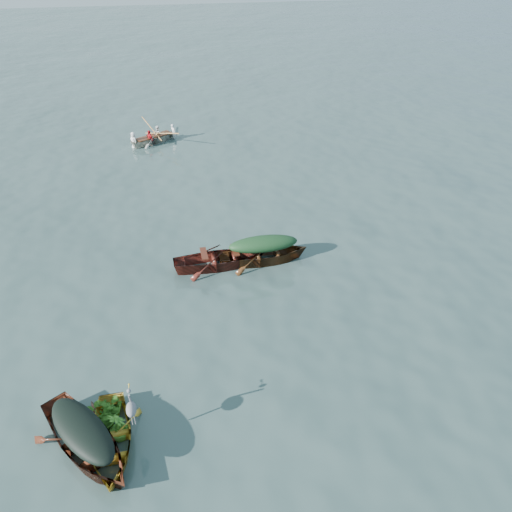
# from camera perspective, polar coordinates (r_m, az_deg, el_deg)

# --- Properties ---
(ground) EXTENTS (140.00, 140.00, 0.00)m
(ground) POSITION_cam_1_polar(r_m,az_deg,el_deg) (15.06, -2.60, -5.22)
(ground) COLOR #384F4C
(ground) RESTS_ON ground
(yellow_dinghy) EXTENTS (1.45, 3.16, 0.84)m
(yellow_dinghy) POSITION_cam_1_polar(r_m,az_deg,el_deg) (11.97, -16.15, -20.24)
(yellow_dinghy) COLOR #BF8225
(yellow_dinghy) RESTS_ON ground
(dark_covered_boat) EXTENTS (3.44, 4.14, 1.02)m
(dark_covered_boat) POSITION_cam_1_polar(r_m,az_deg,el_deg) (12.06, -18.62, -20.33)
(dark_covered_boat) COLOR #572314
(dark_covered_boat) RESTS_ON ground
(green_tarp_boat) EXTENTS (4.20, 1.35, 0.97)m
(green_tarp_boat) POSITION_cam_1_polar(r_m,az_deg,el_deg) (16.77, 0.82, -0.66)
(green_tarp_boat) COLOR #562F14
(green_tarp_boat) RESTS_ON ground
(open_wooden_boat) EXTENTS (4.24, 1.43, 0.97)m
(open_wooden_boat) POSITION_cam_1_polar(r_m,az_deg,el_deg) (16.57, -4.11, -1.23)
(open_wooden_boat) COLOR #5B1E16
(open_wooden_boat) RESTS_ON ground
(rowed_boat) EXTENTS (3.57, 2.72, 0.80)m
(rowed_boat) POSITION_cam_1_polar(r_m,az_deg,el_deg) (27.19, -11.50, 12.57)
(rowed_boat) COLOR beige
(rowed_boat) RESTS_ON ground
(dark_tarp_cover) EXTENTS (1.89, 2.28, 0.40)m
(dark_tarp_cover) POSITION_cam_1_polar(r_m,az_deg,el_deg) (11.51, -19.27, -18.21)
(dark_tarp_cover) COLOR black
(dark_tarp_cover) RESTS_ON dark_covered_boat
(green_tarp_cover) EXTENTS (2.31, 0.74, 0.52)m
(green_tarp_cover) POSITION_cam_1_polar(r_m,az_deg,el_deg) (16.36, 0.84, 1.50)
(green_tarp_cover) COLOR #183A1C
(green_tarp_cover) RESTS_ON green_tarp_boat
(thwart_benches) EXTENTS (2.12, 0.85, 0.04)m
(thwart_benches) POSITION_cam_1_polar(r_m,az_deg,el_deg) (16.28, -4.18, 0.24)
(thwart_benches) COLOR #421A0F
(thwart_benches) RESTS_ON open_wooden_boat
(heron) EXTENTS (0.29, 0.41, 0.92)m
(heron) POSITION_cam_1_polar(r_m,az_deg,el_deg) (11.26, -13.97, -17.11)
(heron) COLOR gray
(heron) RESTS_ON yellow_dinghy
(dinghy_weeds) EXTENTS (0.73, 0.92, 0.60)m
(dinghy_weeds) POSITION_cam_1_polar(r_m,az_deg,el_deg) (11.77, -16.54, -16.00)
(dinghy_weeds) COLOR #36761E
(dinghy_weeds) RESTS_ON yellow_dinghy
(rowers) EXTENTS (2.61, 2.09, 0.76)m
(rowers) POSITION_cam_1_polar(r_m,az_deg,el_deg) (26.93, -11.69, 14.11)
(rowers) COLOR white
(rowers) RESTS_ON rowed_boat
(oars) EXTENTS (1.85, 2.54, 0.06)m
(oars) POSITION_cam_1_polar(r_m,az_deg,el_deg) (27.04, -11.61, 13.41)
(oars) COLOR #A97740
(oars) RESTS_ON rowed_boat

